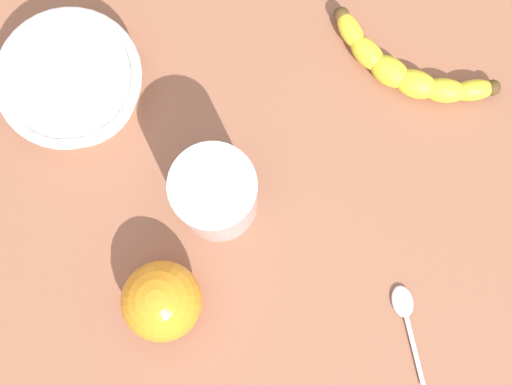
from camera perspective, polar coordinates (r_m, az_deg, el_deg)
wooden_tabletop at (r=79.89cm, az=-0.95°, el=-0.61°), size 120.00×120.00×3.00cm
banana at (r=82.31cm, az=12.54°, el=9.99°), size 20.44×10.63×3.24cm
smoothie_glass at (r=72.66cm, az=-3.39°, el=-0.27°), size 8.94×8.94×12.43cm
ceramic_bowl at (r=81.26cm, az=-15.27°, el=9.00°), size 16.72×16.72×5.16cm
orange_fruit at (r=73.84cm, az=-7.94°, el=-9.03°), size 8.71×8.71×8.71cm
teaspoon at (r=78.88cm, az=12.34°, el=-9.43°), size 4.99×11.07×0.80cm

